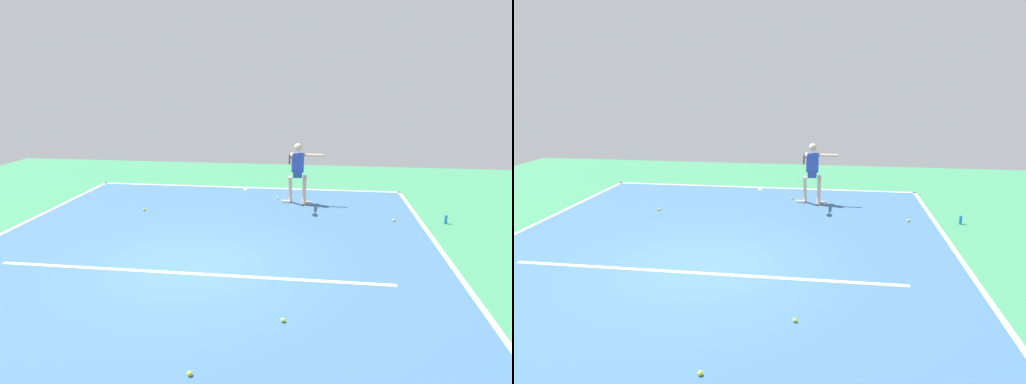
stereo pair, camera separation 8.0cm
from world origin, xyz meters
The scene contains 13 objects.
ground_plane centered at (0.00, 0.00, 0.00)m, with size 21.73×21.73×0.00m, color #388456.
court_surface centered at (0.00, 0.00, 0.00)m, with size 10.03×13.09×0.00m, color #38608E.
court_line_baseline_near centered at (0.00, -6.49, 0.00)m, with size 10.03×0.10×0.01m, color white.
court_line_sideline_left centered at (-4.97, 0.00, 0.00)m, with size 0.10×13.09×0.01m, color white.
court_line_service centered at (0.00, 0.42, 0.00)m, with size 7.52×0.10×0.01m, color white.
court_line_centre_mark centered at (0.00, -6.29, 0.00)m, with size 0.10×0.30×0.01m, color white.
tennis_player centered at (-1.78, -4.71, 1.02)m, with size 1.16×1.22×1.77m.
tennis_ball_by_baseline centered at (-1.17, -5.15, 0.03)m, with size 0.07×0.07×0.07m, color #C6E53D.
tennis_ball_by_sideline centered at (-1.87, 1.91, 0.03)m, with size 0.07×0.07×0.07m, color #C6E53D.
tennis_ball_far_corner centered at (2.36, -3.42, 0.03)m, with size 0.07×0.07×0.07m, color yellow.
tennis_ball_near_player centered at (-0.84, 3.32, 0.03)m, with size 0.07×0.07×0.07m, color yellow.
tennis_ball_centre_court centered at (-4.30, -3.35, 0.03)m, with size 0.07×0.07×0.07m, color #C6E53D.
water_bottle centered at (-5.55, -3.33, 0.11)m, with size 0.07×0.07×0.22m, color blue.
Camera 1 is at (-2.28, 7.92, 3.51)m, focal length 31.52 mm.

